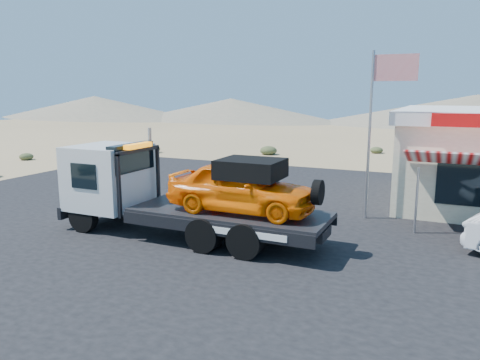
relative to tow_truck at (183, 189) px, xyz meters
The scene contains 6 objects.
ground 1.60m from the tow_truck, 25.40° to the left, with size 120.00×120.00×0.00m, color #8A744E.
asphalt_lot 4.16m from the tow_truck, 54.12° to the left, with size 32.00×24.00×0.02m, color black.
tow_truck is the anchor object (origin of this frame).
flagpole 7.29m from the tow_truck, 41.68° to the left, with size 1.55×0.10×6.00m.
desert_scrub 15.12m from the tow_truck, 145.34° to the left, with size 27.24×35.15×0.68m.
distant_hills 56.08m from the tow_truck, 99.77° to the left, with size 126.00×48.00×4.20m.
Camera 1 is at (7.43, -12.60, 4.63)m, focal length 35.00 mm.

